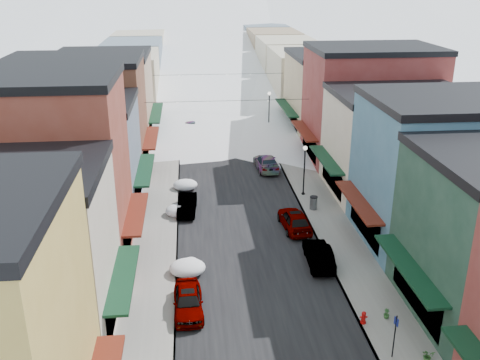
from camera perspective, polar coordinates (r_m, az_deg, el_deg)
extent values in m
cube|color=black|center=(74.38, -2.44, 7.16)|extent=(10.00, 160.00, 0.01)
cube|color=gray|center=(74.32, -7.57, 7.04)|extent=(3.20, 160.00, 0.15)
cube|color=gray|center=(75.00, 2.64, 7.33)|extent=(3.20, 160.00, 0.15)
cube|color=slate|center=(74.28, -6.36, 7.09)|extent=(0.10, 160.00, 0.15)
cube|color=slate|center=(74.80, 1.45, 7.31)|extent=(0.10, 160.00, 0.15)
cube|color=beige|center=(29.54, -23.50, -7.92)|extent=(10.00, 8.00, 9.00)
cube|color=#0E331D|center=(28.92, -12.36, -10.13)|extent=(1.20, 6.80, 0.15)
cube|color=maroon|center=(36.07, -21.03, 0.29)|extent=(11.00, 8.00, 12.00)
cube|color=black|center=(34.50, -22.39, 10.04)|extent=(11.20, 8.20, 0.50)
cube|color=#5E1C10|center=(35.97, -11.04, -3.53)|extent=(1.20, 6.80, 0.15)
cube|color=slate|center=(44.30, -17.44, 2.10)|extent=(10.00, 9.00, 8.50)
cube|color=black|center=(43.12, -18.10, 7.76)|extent=(10.20, 9.20, 0.50)
cube|color=#0E331D|center=(43.81, -10.12, 1.10)|extent=(1.20, 7.65, 0.15)
cube|color=brown|center=(52.69, -16.80, 6.28)|extent=(12.00, 9.00, 10.50)
cube|color=black|center=(51.64, -17.45, 12.17)|extent=(12.20, 9.20, 0.50)
cube|color=#5E1C10|center=(52.35, -9.45, 4.47)|extent=(1.20, 7.65, 0.15)
cube|color=tan|center=(62.22, -14.21, 8.25)|extent=(10.00, 11.00, 9.50)
cube|color=black|center=(61.35, -14.63, 12.79)|extent=(10.20, 11.20, 0.50)
cube|color=#0E331D|center=(61.98, -8.92, 7.11)|extent=(1.20, 9.35, 0.15)
cube|color=#0E331D|center=(30.50, 17.55, -8.93)|extent=(1.20, 7.65, 0.15)
cube|color=teal|center=(39.42, 20.46, 0.55)|extent=(10.00, 9.00, 10.00)
cube|color=black|center=(38.02, 21.47, 7.97)|extent=(10.20, 9.20, 0.50)
cube|color=#5E1C10|center=(38.00, 12.48, -2.26)|extent=(1.20, 7.65, 0.15)
cube|color=beige|center=(47.62, 16.38, 3.53)|extent=(11.00, 9.00, 8.50)
cube|color=black|center=(46.52, 16.95, 8.81)|extent=(11.20, 9.20, 0.50)
cube|color=#0E331D|center=(46.05, 9.17, 2.16)|extent=(1.20, 7.65, 0.15)
cube|color=maroon|center=(55.60, 13.68, 7.60)|extent=(12.00, 9.00, 11.00)
cube|color=black|center=(54.59, 14.21, 13.46)|extent=(12.20, 9.20, 0.50)
cube|color=#5E1C10|center=(54.40, 6.85, 5.24)|extent=(1.20, 7.65, 0.15)
cube|color=tan|center=(64.83, 9.94, 8.85)|extent=(10.00, 11.00, 9.00)
cube|color=black|center=(64.01, 10.22, 13.01)|extent=(10.20, 11.20, 0.50)
cube|color=#0E331D|center=(63.88, 4.98, 7.71)|extent=(1.20, 9.35, 0.15)
cube|color=gray|center=(75.88, -12.19, 10.08)|extent=(9.00, 13.00, 8.00)
cube|color=gray|center=(77.14, 6.90, 10.58)|extent=(9.00, 13.00, 8.00)
cube|color=gray|center=(89.59, -11.27, 11.80)|extent=(9.00, 13.00, 8.00)
cube|color=gray|center=(90.67, 5.01, 12.22)|extent=(9.00, 13.00, 8.00)
cube|color=gray|center=(103.39, -10.58, 13.05)|extent=(9.00, 13.00, 8.00)
cube|color=gray|center=(104.32, 3.61, 13.43)|extent=(9.00, 13.00, 8.00)
cube|color=gray|center=(117.23, -10.05, 14.01)|extent=(9.00, 13.00, 8.00)
cube|color=gray|center=(118.05, 2.52, 14.35)|extent=(9.00, 13.00, 8.00)
cube|color=silver|center=(237.41, -4.87, 18.21)|extent=(360.00, 40.00, 12.00)
cylinder|color=black|center=(53.53, -1.30, 8.45)|extent=(16.40, 0.04, 0.04)
cylinder|color=black|center=(68.21, -2.28, 11.21)|extent=(16.40, 0.04, 0.04)
imported|color=#ADAEB6|center=(31.10, -5.55, -12.72)|extent=(1.77, 4.16, 1.40)
imported|color=black|center=(43.12, -5.67, -2.63)|extent=(1.68, 4.10, 1.32)
imported|color=gray|center=(64.05, -5.36, 5.49)|extent=(2.72, 5.55, 1.56)
imported|color=black|center=(35.89, 8.39, -7.87)|extent=(1.64, 4.31, 1.40)
imported|color=#92969A|center=(40.34, 5.84, -4.22)|extent=(2.16, 4.65, 1.54)
imported|color=black|center=(52.33, 2.84, 1.89)|extent=(2.22, 5.07, 1.45)
imported|color=#9C9EA4|center=(76.52, -3.70, 8.17)|extent=(2.30, 4.99, 1.66)
imported|color=white|center=(81.45, -2.20, 8.92)|extent=(2.96, 5.41, 1.44)
cylinder|color=#BC0B0A|center=(30.94, 13.00, -14.56)|extent=(0.32, 0.32, 0.09)
cylinder|color=#BC0B0A|center=(30.81, 13.03, -14.20)|extent=(0.23, 0.23, 0.57)
sphere|color=#BC0B0A|center=(30.63, 13.08, -13.71)|extent=(0.25, 0.25, 0.25)
cylinder|color=#BC0B0A|center=(30.76, 13.05, -14.05)|extent=(0.43, 0.09, 0.09)
cylinder|color=black|center=(28.33, 16.15, -15.76)|extent=(0.07, 0.07, 2.42)
cube|color=navy|center=(27.82, 16.34, -14.30)|extent=(0.11, 0.32, 0.44)
cylinder|color=#5D5F62|center=(43.61, 7.84, -2.45)|extent=(0.59, 0.59, 1.02)
cylinder|color=black|center=(43.40, 7.88, -1.81)|extent=(0.64, 0.64, 0.07)
cylinder|color=black|center=(46.56, 6.75, -1.45)|extent=(0.30, 0.30, 0.10)
cylinder|color=black|center=(45.84, 6.86, 0.82)|extent=(0.12, 0.12, 4.03)
sphere|color=white|center=(45.14, 6.97, 3.40)|extent=(0.36, 0.36, 0.36)
cylinder|color=black|center=(64.67, 3.07, 5.18)|extent=(0.34, 0.34, 0.11)
cylinder|color=black|center=(64.10, 3.11, 7.08)|extent=(0.14, 0.14, 4.52)
sphere|color=white|center=(63.55, 3.15, 9.21)|extent=(0.41, 0.41, 0.41)
imported|color=#3A7032|center=(29.08, 19.39, -17.28)|extent=(0.68, 0.62, 0.65)
imported|color=#30602C|center=(31.48, 15.36, -13.59)|extent=(0.40, 0.40, 0.57)
ellipsoid|color=white|center=(34.63, -5.62, -9.30)|extent=(2.31, 1.95, 0.98)
ellipsoid|color=white|center=(35.78, -5.30, -8.65)|extent=(0.99, 0.89, 0.49)
ellipsoid|color=white|center=(42.60, -6.47, -3.25)|extent=(2.23, 1.89, 0.94)
ellipsoid|color=white|center=(43.78, -6.18, -2.88)|extent=(0.95, 0.86, 0.48)
ellipsoid|color=white|center=(47.68, -5.86, -0.51)|extent=(2.17, 1.83, 0.92)
ellipsoid|color=white|center=(48.88, -5.61, -0.23)|extent=(0.93, 0.83, 0.46)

